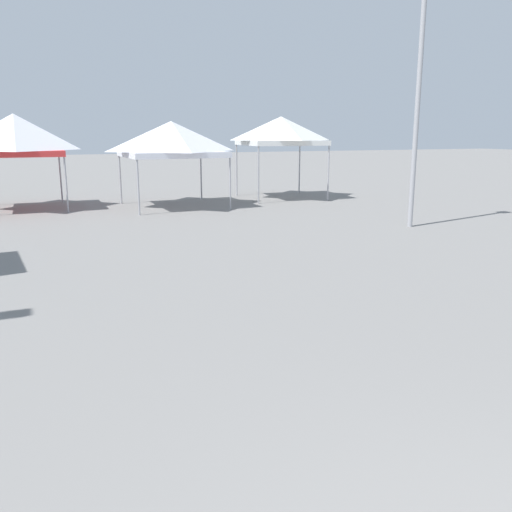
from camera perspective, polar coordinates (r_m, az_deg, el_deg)
name	(u,v)px	position (r m, az deg, el deg)	size (l,w,h in m)	color
canopy_tent_right_of_center	(15,135)	(20.70, -24.22, 11.64)	(3.06, 3.06, 3.29)	#9E9EA3
canopy_tent_behind_center	(172,139)	(19.90, -8.95, 12.16)	(3.43, 3.43, 3.05)	#9E9EA3
canopy_tent_left_of_center	(281,131)	(22.34, 2.68, 13.12)	(3.30, 3.30, 3.29)	#9E9EA3
light_pole_opposite_side	(420,70)	(16.04, 16.99, 18.36)	(0.36, 0.36, 7.52)	#9E9EA3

